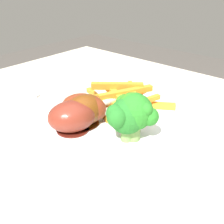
{
  "coord_description": "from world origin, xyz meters",
  "views": [
    {
      "loc": [
        -0.23,
        0.24,
        0.97
      ],
      "look_at": [
        0.03,
        -0.06,
        0.76
      ],
      "focal_mm": 44.34,
      "sensor_mm": 36.0,
      "label": 1
    }
  ],
  "objects_px": {
    "broccoli_floret_back": "(136,113)",
    "fork": "(0,91)",
    "carrot_fries_pile": "(124,102)",
    "chicken_drumstick_near": "(87,109)",
    "broccoli_floret_front": "(133,111)",
    "chicken_drumstick_far": "(76,116)",
    "broccoli_floret_middle": "(128,115)",
    "dinner_plate": "(112,126)",
    "chicken_drumstick_extra": "(86,110)",
    "dining_table": "(103,208)"
  },
  "relations": [
    {
      "from": "carrot_fries_pile",
      "to": "fork",
      "type": "relative_size",
      "value": 0.87
    },
    {
      "from": "carrot_fries_pile",
      "to": "fork",
      "type": "bearing_deg",
      "value": 19.15
    },
    {
      "from": "broccoli_floret_back",
      "to": "chicken_drumstick_far",
      "type": "height_order",
      "value": "broccoli_floret_back"
    },
    {
      "from": "broccoli_floret_back",
      "to": "chicken_drumstick_far",
      "type": "xyz_separation_m",
      "value": [
        0.09,
        0.04,
        -0.02
      ]
    },
    {
      "from": "chicken_drumstick_near",
      "to": "fork",
      "type": "bearing_deg",
      "value": 4.44
    },
    {
      "from": "broccoli_floret_middle",
      "to": "fork",
      "type": "xyz_separation_m",
      "value": [
        0.34,
        0.02,
        -0.05
      ]
    },
    {
      "from": "carrot_fries_pile",
      "to": "chicken_drumstick_near",
      "type": "xyz_separation_m",
      "value": [
        0.02,
        0.07,
        0.01
      ]
    },
    {
      "from": "carrot_fries_pile",
      "to": "chicken_drumstick_near",
      "type": "height_order",
      "value": "chicken_drumstick_near"
    },
    {
      "from": "chicken_drumstick_extra",
      "to": "fork",
      "type": "bearing_deg",
      "value": 3.57
    },
    {
      "from": "broccoli_floret_front",
      "to": "broccoli_floret_back",
      "type": "relative_size",
      "value": 0.99
    },
    {
      "from": "broccoli_floret_middle",
      "to": "chicken_drumstick_extra",
      "type": "relative_size",
      "value": 0.55
    },
    {
      "from": "broccoli_floret_back",
      "to": "carrot_fries_pile",
      "type": "bearing_deg",
      "value": -41.4
    },
    {
      "from": "fork",
      "to": "dining_table",
      "type": "bearing_deg",
      "value": 153.84
    },
    {
      "from": "broccoli_floret_middle",
      "to": "chicken_drumstick_near",
      "type": "xyz_separation_m",
      "value": [
        0.09,
        -0.0,
        -0.02
      ]
    },
    {
      "from": "dinner_plate",
      "to": "fork",
      "type": "bearing_deg",
      "value": 8.73
    },
    {
      "from": "broccoli_floret_middle",
      "to": "carrot_fries_pile",
      "type": "bearing_deg",
      "value": -48.19
    },
    {
      "from": "broccoli_floret_back",
      "to": "chicken_drumstick_extra",
      "type": "relative_size",
      "value": 0.6
    },
    {
      "from": "carrot_fries_pile",
      "to": "chicken_drumstick_near",
      "type": "relative_size",
      "value": 1.3
    },
    {
      "from": "chicken_drumstick_far",
      "to": "carrot_fries_pile",
      "type": "bearing_deg",
      "value": -98.77
    },
    {
      "from": "dinner_plate",
      "to": "carrot_fries_pile",
      "type": "bearing_deg",
      "value": -73.69
    },
    {
      "from": "dining_table",
      "to": "chicken_drumstick_near",
      "type": "height_order",
      "value": "chicken_drumstick_near"
    },
    {
      "from": "dinner_plate",
      "to": "carrot_fries_pile",
      "type": "distance_m",
      "value": 0.06
    },
    {
      "from": "broccoli_floret_front",
      "to": "fork",
      "type": "relative_size",
      "value": 0.38
    },
    {
      "from": "broccoli_floret_front",
      "to": "chicken_drumstick_far",
      "type": "bearing_deg",
      "value": 25.24
    },
    {
      "from": "broccoli_floret_back",
      "to": "chicken_drumstick_extra",
      "type": "bearing_deg",
      "value": 8.71
    },
    {
      "from": "broccoli_floret_front",
      "to": "carrot_fries_pile",
      "type": "relative_size",
      "value": 0.44
    },
    {
      "from": "dinner_plate",
      "to": "chicken_drumstick_extra",
      "type": "bearing_deg",
      "value": 42.23
    },
    {
      "from": "broccoli_floret_back",
      "to": "fork",
      "type": "bearing_deg",
      "value": 4.91
    },
    {
      "from": "broccoli_floret_middle",
      "to": "broccoli_floret_front",
      "type": "bearing_deg",
      "value": -82.75
    },
    {
      "from": "broccoli_floret_middle",
      "to": "chicken_drumstick_far",
      "type": "distance_m",
      "value": 0.09
    },
    {
      "from": "dining_table",
      "to": "chicken_drumstick_far",
      "type": "bearing_deg",
      "value": -6.05
    },
    {
      "from": "broccoli_floret_front",
      "to": "broccoli_floret_middle",
      "type": "distance_m",
      "value": 0.01
    },
    {
      "from": "broccoli_floret_middle",
      "to": "chicken_drumstick_near",
      "type": "relative_size",
      "value": 0.53
    },
    {
      "from": "dining_table",
      "to": "broccoli_floret_back",
      "type": "distance_m",
      "value": 0.18
    },
    {
      "from": "broccoli_floret_back",
      "to": "chicken_drumstick_near",
      "type": "xyz_separation_m",
      "value": [
        0.09,
        0.01,
        -0.02
      ]
    },
    {
      "from": "chicken_drumstick_far",
      "to": "dining_table",
      "type": "bearing_deg",
      "value": 173.95
    },
    {
      "from": "dinner_plate",
      "to": "broccoli_floret_front",
      "type": "xyz_separation_m",
      "value": [
        -0.05,
        0.01,
        0.05
      ]
    },
    {
      "from": "broccoli_floret_front",
      "to": "chicken_drumstick_far",
      "type": "relative_size",
      "value": 0.56
    },
    {
      "from": "chicken_drumstick_far",
      "to": "dinner_plate",
      "type": "bearing_deg",
      "value": -120.76
    },
    {
      "from": "broccoli_floret_front",
      "to": "broccoli_floret_back",
      "type": "distance_m",
      "value": 0.01
    },
    {
      "from": "broccoli_floret_back",
      "to": "chicken_drumstick_near",
      "type": "distance_m",
      "value": 0.09
    },
    {
      "from": "dinner_plate",
      "to": "fork",
      "type": "height_order",
      "value": "dinner_plate"
    },
    {
      "from": "dining_table",
      "to": "broccoli_floret_back",
      "type": "xyz_separation_m",
      "value": [
        -0.03,
        -0.04,
        0.17
      ]
    },
    {
      "from": "broccoli_floret_back",
      "to": "carrot_fries_pile",
      "type": "xyz_separation_m",
      "value": [
        0.07,
        -0.06,
        -0.03
      ]
    },
    {
      "from": "dining_table",
      "to": "carrot_fries_pile",
      "type": "xyz_separation_m",
      "value": [
        0.04,
        -0.11,
        0.14
      ]
    },
    {
      "from": "chicken_drumstick_near",
      "to": "chicken_drumstick_extra",
      "type": "height_order",
      "value": "chicken_drumstick_extra"
    },
    {
      "from": "chicken_drumstick_far",
      "to": "fork",
      "type": "bearing_deg",
      "value": -1.57
    },
    {
      "from": "chicken_drumstick_far",
      "to": "fork",
      "type": "height_order",
      "value": "chicken_drumstick_far"
    },
    {
      "from": "broccoli_floret_back",
      "to": "chicken_drumstick_far",
      "type": "distance_m",
      "value": 0.1
    },
    {
      "from": "broccoli_floret_back",
      "to": "fork",
      "type": "relative_size",
      "value": 0.38
    }
  ]
}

